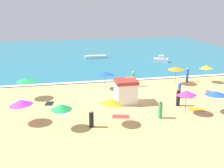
{
  "coord_description": "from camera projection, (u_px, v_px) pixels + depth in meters",
  "views": [
    {
      "loc": [
        -8.11,
        -28.3,
        10.08
      ],
      "look_at": [
        -1.92,
        2.37,
        0.8
      ],
      "focal_mm": 43.84,
      "sensor_mm": 36.0,
      "label": 1
    }
  ],
  "objects": [
    {
      "name": "beach_umbrella_3",
      "position": [
        216.0,
        93.0,
        25.66
      ],
      "size": [
        2.22,
        2.22,
        2.18
      ],
      "color": "silver",
      "rests_on": "ground_plane"
    },
    {
      "name": "beach_towel_3",
      "position": [
        212.0,
        92.0,
        32.22
      ],
      "size": [
        1.4,
        1.56,
        0.01
      ],
      "color": "red",
      "rests_on": "ground_plane"
    },
    {
      "name": "beach_umbrella_2",
      "position": [
        105.0,
        73.0,
        32.96
      ],
      "size": [
        2.43,
        2.45,
        2.18
      ],
      "color": "#4C3823",
      "rests_on": "ground_plane"
    },
    {
      "name": "beach_towel_4",
      "position": [
        49.0,
        104.0,
        28.55
      ],
      "size": [
        1.04,
        1.41,
        0.01
      ],
      "color": "black",
      "rests_on": "ground_plane"
    },
    {
      "name": "small_boat_0",
      "position": [
        96.0,
        57.0,
        51.69
      ],
      "size": [
        4.03,
        1.01,
        0.49
      ],
      "color": "white",
      "rests_on": "ocean_water"
    },
    {
      "name": "beach_umbrella_5",
      "position": [
        61.0,
        107.0,
        22.41
      ],
      "size": [
        2.28,
        2.29,
        2.17
      ],
      "color": "silver",
      "rests_on": "ground_plane"
    },
    {
      "name": "wave_breaker_foam",
      "position": [
        120.0,
        80.0,
        36.89
      ],
      "size": [
        57.0,
        0.7,
        0.01
      ],
      "primitive_type": "cube",
      "color": "white",
      "rests_on": "ocean_water"
    },
    {
      "name": "beach_towel_0",
      "position": [
        64.0,
        113.0,
        26.0
      ],
      "size": [
        1.0,
        1.88,
        0.01
      ],
      "color": "white",
      "rests_on": "ground_plane"
    },
    {
      "name": "beach_umbrella_1",
      "position": [
        21.0,
        102.0,
        23.47
      ],
      "size": [
        2.68,
        2.67,
        2.21
      ],
      "color": "silver",
      "rests_on": "ground_plane"
    },
    {
      "name": "ocean_water",
      "position": [
        97.0,
        53.0,
        57.3
      ],
      "size": [
        60.0,
        44.0,
        0.1
      ],
      "primitive_type": "cube",
      "color": "teal",
      "rests_on": "ground_plane"
    },
    {
      "name": "beach_towel_1",
      "position": [
        197.0,
        110.0,
        26.92
      ],
      "size": [
        1.83,
        1.61,
        0.01
      ],
      "color": "orange",
      "rests_on": "ground_plane"
    },
    {
      "name": "small_boat_1",
      "position": [
        161.0,
        60.0,
        47.95
      ],
      "size": [
        2.75,
        2.02,
        1.22
      ],
      "color": "white",
      "rests_on": "ocean_water"
    },
    {
      "name": "beach_towel_2",
      "position": [
        121.0,
        117.0,
        25.27
      ],
      "size": [
        1.74,
        1.24,
        0.01
      ],
      "color": "red",
      "rests_on": "ground_plane"
    },
    {
      "name": "beachgoer_2",
      "position": [
        91.0,
        119.0,
        22.97
      ],
      "size": [
        0.49,
        0.49,
        1.53
      ],
      "color": "black",
      "rests_on": "ground_plane"
    },
    {
      "name": "beachgoer_3",
      "position": [
        187.0,
        75.0,
        36.27
      ],
      "size": [
        0.5,
        0.5,
        1.89
      ],
      "color": "blue",
      "rests_on": "ground_plane"
    },
    {
      "name": "beach_umbrella_6",
      "position": [
        206.0,
        67.0,
        35.65
      ],
      "size": [
        1.87,
        1.91,
        2.4
      ],
      "color": "silver",
      "rests_on": "ground_plane"
    },
    {
      "name": "beach_umbrella_0",
      "position": [
        111.0,
        101.0,
        23.1
      ],
      "size": [
        2.35,
        2.33,
        2.4
      ],
      "color": "silver",
      "rests_on": "ground_plane"
    },
    {
      "name": "beach_umbrella_4",
      "position": [
        187.0,
        93.0,
        25.45
      ],
      "size": [
        2.32,
        2.35,
        2.38
      ],
      "color": "#4C3823",
      "rests_on": "ground_plane"
    },
    {
      "name": "beachgoer_5",
      "position": [
        178.0,
        98.0,
        27.73
      ],
      "size": [
        0.44,
        0.44,
        1.84
      ],
      "color": "black",
      "rests_on": "ground_plane"
    },
    {
      "name": "lifeguard_cabana",
      "position": [
        126.0,
        91.0,
        28.5
      ],
      "size": [
        2.27,
        2.16,
        2.49
      ],
      "color": "white",
      "rests_on": "ground_plane"
    },
    {
      "name": "beachgoer_0",
      "position": [
        160.0,
        110.0,
        24.78
      ],
      "size": [
        0.46,
        0.46,
        1.61
      ],
      "color": "green",
      "rests_on": "ground_plane"
    },
    {
      "name": "ground_plane",
      "position": [
        133.0,
        96.0,
        31.0
      ],
      "size": [
        60.0,
        60.0,
        0.0
      ],
      "primitive_type": "plane",
      "color": "#E5B26B"
    },
    {
      "name": "beachgoer_4",
      "position": [
        179.0,
        90.0,
        30.02
      ],
      "size": [
        0.33,
        0.33,
        1.84
      ],
      "color": "blue",
      "rests_on": "ground_plane"
    },
    {
      "name": "beachgoer_1",
      "position": [
        133.0,
        79.0,
        34.28
      ],
      "size": [
        0.53,
        0.53,
        1.93
      ],
      "color": "green",
      "rests_on": "ground_plane"
    },
    {
      "name": "beach_umbrella_8",
      "position": [
        26.0,
        80.0,
        29.53
      ],
      "size": [
        2.75,
        2.75,
        2.27
      ],
      "color": "silver",
      "rests_on": "ground_plane"
    },
    {
      "name": "beach_umbrella_7",
      "position": [
        176.0,
        68.0,
        34.96
      ],
      "size": [
        2.11,
        2.1,
        2.27
      ],
      "color": "#4C3823",
      "rests_on": "ground_plane"
    }
  ]
}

